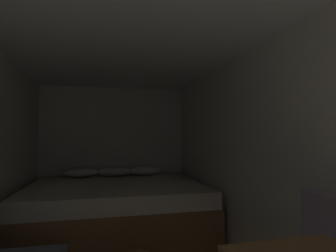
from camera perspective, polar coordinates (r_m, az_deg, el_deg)
name	(u,v)px	position (r m, az deg, el deg)	size (l,w,h in m)	color
wall_back	(114,150)	(4.83, -11.27, -4.86)	(2.53, 0.05, 2.14)	silver
wall_right	(258,159)	(2.73, 18.33, -6.52)	(0.05, 4.95, 2.14)	silver
ceiling_slab	(127,33)	(2.49, -8.61, 18.66)	(2.53, 4.95, 0.05)	white
bed	(116,206)	(3.94, -10.77, -16.24)	(2.31, 1.87, 0.80)	olive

